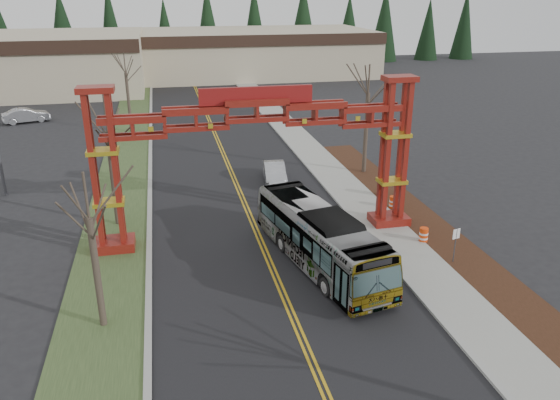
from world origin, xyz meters
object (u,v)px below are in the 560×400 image
object	(u,v)px
gateway_arch	(257,136)
bare_tree_median_near	(89,219)
street_sign	(456,239)
barrel_mid	(393,203)
silver_sedan	(275,173)
transit_bus	(320,238)
parked_car_far_a	(26,115)
bare_tree_median_far	(126,73)
barrel_north	(383,190)
bare_tree_right_far	(368,94)
barrel_south	(424,236)
bare_tree_median_mid	(108,132)
retail_building_east	(251,52)

from	to	relation	value
gateway_arch	bare_tree_median_near	distance (m)	10.91
street_sign	barrel_mid	xyz separation A→B (m)	(-0.07, 7.64, -0.98)
silver_sedan	transit_bus	bearing A→B (deg)	-85.25
parked_car_far_a	bare_tree_median_far	distance (m)	13.73
bare_tree_median_near	barrel_mid	world-z (taller)	bare_tree_median_near
gateway_arch	barrel_north	size ratio (longest dim) A/B	17.36
bare_tree_median_near	street_sign	xyz separation A→B (m)	(17.28, 1.91, -3.49)
bare_tree_right_far	barrel_south	world-z (taller)	bare_tree_right_far
barrel_mid	bare_tree_median_mid	bearing A→B (deg)	175.69
retail_building_east	bare_tree_median_near	xyz separation A→B (m)	(-18.00, -69.30, 1.40)
parked_car_far_a	street_sign	bearing A→B (deg)	-162.49
bare_tree_right_far	street_sign	xyz separation A→B (m)	(-0.72, -15.08, -4.69)
silver_sedan	barrel_mid	xyz separation A→B (m)	(6.36, -6.89, -0.26)
bare_tree_median_near	transit_bus	bearing A→B (deg)	17.71
retail_building_east	bare_tree_median_far	world-z (taller)	bare_tree_median_far
transit_bus	barrel_north	distance (m)	10.99
parked_car_far_a	bare_tree_median_mid	world-z (taller)	bare_tree_median_mid
bare_tree_median_mid	bare_tree_right_far	world-z (taller)	bare_tree_right_far
bare_tree_median_near	barrel_south	size ratio (longest dim) A/B	7.47
bare_tree_median_near	barrel_mid	size ratio (longest dim) A/B	7.74
bare_tree_right_far	street_sign	world-z (taller)	bare_tree_right_far
silver_sedan	barrel_south	distance (m)	13.36
bare_tree_right_far	street_sign	size ratio (longest dim) A/B	4.16
silver_sedan	parked_car_far_a	world-z (taller)	parked_car_far_a
bare_tree_right_far	barrel_mid	world-z (taller)	bare_tree_right_far
barrel_mid	street_sign	bearing A→B (deg)	-89.46
bare_tree_median_far	barrel_north	world-z (taller)	bare_tree_median_far
transit_bus	barrel_south	distance (m)	6.60
gateway_arch	barrel_mid	bearing A→B (deg)	13.47
bare_tree_right_far	silver_sedan	bearing A→B (deg)	-175.66
barrel_south	retail_building_east	bearing A→B (deg)	89.01
bare_tree_right_far	bare_tree_median_near	bearing A→B (deg)	-136.66
barrel_north	retail_building_east	bearing A→B (deg)	89.46
gateway_arch	barrel_north	xyz separation A→B (m)	(9.46, 4.43, -5.46)
retail_building_east	parked_car_far_a	distance (m)	40.95
transit_bus	barrel_south	size ratio (longest dim) A/B	11.83
transit_bus	barrel_south	xyz separation A→B (m)	(6.41, 1.18, -1.06)
gateway_arch	bare_tree_median_far	xyz separation A→B (m)	(-8.00, 26.60, -0.26)
silver_sedan	parked_car_far_a	size ratio (longest dim) A/B	0.92
transit_bus	bare_tree_median_far	xyz separation A→B (m)	(-10.47, 30.60, 4.20)
bare_tree_median_mid	barrel_mid	bearing A→B (deg)	-4.31
silver_sedan	bare_tree_median_far	size ratio (longest dim) A/B	0.56
parked_car_far_a	bare_tree_median_near	xyz separation A→B (m)	(11.00, -40.52, 4.15)
retail_building_east	barrel_mid	bearing A→B (deg)	-90.76
parked_car_far_a	barrel_south	world-z (taller)	parked_car_far_a
bare_tree_median_near	barrel_north	xyz separation A→B (m)	(17.46, 11.77, -4.39)
barrel_south	bare_tree_median_near	bearing A→B (deg)	-165.01
silver_sedan	bare_tree_median_mid	xyz separation A→B (m)	(-10.85, -5.59, 5.05)
street_sign	bare_tree_right_far	bearing A→B (deg)	87.28
gateway_arch	parked_car_far_a	world-z (taller)	gateway_arch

